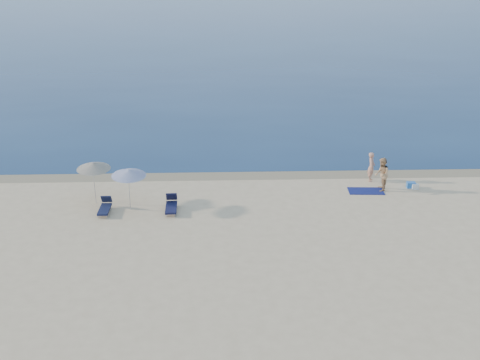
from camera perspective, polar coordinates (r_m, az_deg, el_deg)
The scene contains 11 objects.
sea at distance 115.41m, azimuth 0.23°, elevation 14.57°, with size 240.00×160.00×0.01m, color #0C2448.
wet_sand_strip at distance 36.60m, azimuth 5.27°, elevation 0.51°, with size 240.00×1.60×0.00m, color #847254.
person_left at distance 36.03m, azimuth 12.35°, elevation 1.24°, with size 0.64×0.42×1.75m, color tan.
person_right at distance 34.65m, azimuth 13.29°, elevation 0.51°, with size 0.93×0.73×1.92m, color tan.
beach_towel at distance 34.66m, azimuth 11.84°, elevation -1.03°, with size 1.97×1.09×0.03m, color #0F144E.
white_bag at distance 35.63m, azimuth 16.28°, elevation -0.61°, with size 0.35×0.30×0.30m, color silver.
blue_cooler at distance 35.75m, azimuth 15.90°, elevation -0.46°, with size 0.47×0.34×0.34m, color blue.
umbrella_near at distance 31.43m, azimuth -10.51°, elevation 0.68°, with size 2.16×2.17×2.31m.
umbrella_far at distance 32.65m, azimuth -13.73°, elevation 1.31°, with size 2.01×2.03×2.38m.
lounger_left at distance 31.94m, azimuth -12.69°, elevation -2.56°, with size 0.54×1.64×0.72m.
lounger_right at distance 31.55m, azimuth -6.53°, elevation -2.42°, with size 0.63×1.77×0.78m.
Camera 1 is at (-4.59, -14.62, 12.69)m, focal length 45.00 mm.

